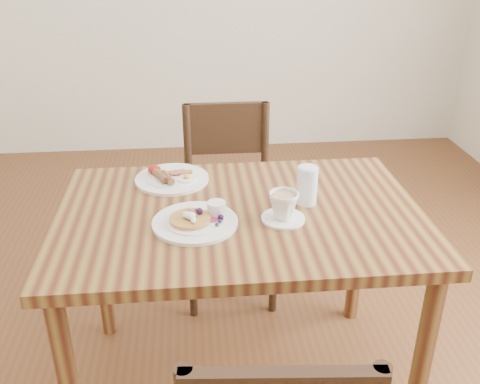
{
  "coord_description": "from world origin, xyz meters",
  "views": [
    {
      "loc": [
        -0.15,
        -1.54,
        1.59
      ],
      "look_at": [
        0.0,
        0.0,
        0.82
      ],
      "focal_mm": 40.0,
      "sensor_mm": 36.0,
      "label": 1
    }
  ],
  "objects_px": {
    "dining_table": "(240,237)",
    "chair_far": "(229,193)",
    "water_glass": "(307,185)",
    "breakfast_plate": "(171,178)",
    "teacup_saucer": "(284,207)",
    "pancake_plate": "(197,220)"
  },
  "relations": [
    {
      "from": "dining_table",
      "to": "chair_far",
      "type": "relative_size",
      "value": 1.36
    },
    {
      "from": "water_glass",
      "to": "breakfast_plate",
      "type": "bearing_deg",
      "value": 154.06
    },
    {
      "from": "dining_table",
      "to": "teacup_saucer",
      "type": "relative_size",
      "value": 8.57
    },
    {
      "from": "dining_table",
      "to": "teacup_saucer",
      "type": "bearing_deg",
      "value": -28.13
    },
    {
      "from": "chair_far",
      "to": "pancake_plate",
      "type": "relative_size",
      "value": 3.26
    },
    {
      "from": "pancake_plate",
      "to": "water_glass",
      "type": "relative_size",
      "value": 2.06
    },
    {
      "from": "teacup_saucer",
      "to": "water_glass",
      "type": "height_order",
      "value": "water_glass"
    },
    {
      "from": "teacup_saucer",
      "to": "water_glass",
      "type": "xyz_separation_m",
      "value": [
        0.1,
        0.11,
        0.02
      ]
    },
    {
      "from": "pancake_plate",
      "to": "breakfast_plate",
      "type": "relative_size",
      "value": 1.0
    },
    {
      "from": "pancake_plate",
      "to": "teacup_saucer",
      "type": "height_order",
      "value": "teacup_saucer"
    },
    {
      "from": "breakfast_plate",
      "to": "pancake_plate",
      "type": "bearing_deg",
      "value": -75.13
    },
    {
      "from": "breakfast_plate",
      "to": "water_glass",
      "type": "relative_size",
      "value": 2.06
    },
    {
      "from": "water_glass",
      "to": "dining_table",
      "type": "bearing_deg",
      "value": -171.0
    },
    {
      "from": "chair_far",
      "to": "teacup_saucer",
      "type": "height_order",
      "value": "chair_far"
    },
    {
      "from": "chair_far",
      "to": "teacup_saucer",
      "type": "bearing_deg",
      "value": 99.88
    },
    {
      "from": "breakfast_plate",
      "to": "water_glass",
      "type": "distance_m",
      "value": 0.51
    },
    {
      "from": "dining_table",
      "to": "pancake_plate",
      "type": "xyz_separation_m",
      "value": [
        -0.14,
        -0.07,
        0.11
      ]
    },
    {
      "from": "chair_far",
      "to": "teacup_saucer",
      "type": "relative_size",
      "value": 6.29
    },
    {
      "from": "water_glass",
      "to": "teacup_saucer",
      "type": "bearing_deg",
      "value": -132.24
    },
    {
      "from": "chair_far",
      "to": "breakfast_plate",
      "type": "relative_size",
      "value": 3.26
    },
    {
      "from": "chair_far",
      "to": "water_glass",
      "type": "height_order",
      "value": "water_glass"
    },
    {
      "from": "chair_far",
      "to": "water_glass",
      "type": "xyz_separation_m",
      "value": [
        0.22,
        -0.61,
        0.32
      ]
    }
  ]
}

